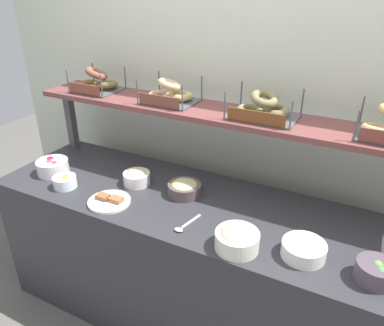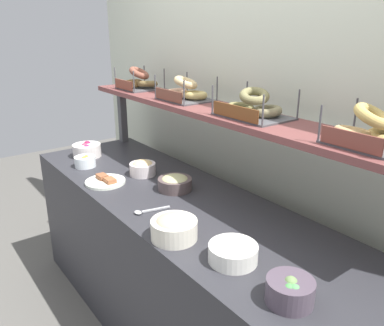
{
  "view_description": "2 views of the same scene",
  "coord_description": "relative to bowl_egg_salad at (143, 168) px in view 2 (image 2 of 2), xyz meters",
  "views": [
    {
      "loc": [
        0.76,
        -1.48,
        1.92
      ],
      "look_at": [
        -0.03,
        0.04,
        1.06
      ],
      "focal_mm": 34.64,
      "sensor_mm": 36.0,
      "label": 1
    },
    {
      "loc": [
        1.53,
        -1.05,
        1.69
      ],
      "look_at": [
        0.02,
        0.09,
        1.02
      ],
      "focal_mm": 36.51,
      "sensor_mm": 36.0,
      "label": 2
    }
  ],
  "objects": [
    {
      "name": "bowl_lox_spread",
      "position": [
        0.72,
        -0.27,
        0.01
      ],
      "size": [
        0.2,
        0.2,
        0.11
      ],
      "color": "silver",
      "rests_on": "deli_counter"
    },
    {
      "name": "serving_spoon_near_plate",
      "position": [
        0.44,
        -0.24,
        -0.04
      ],
      "size": [
        0.06,
        0.17,
        0.01
      ],
      "color": "#B7B7BC",
      "rests_on": "deli_counter"
    },
    {
      "name": "bowl_egg_salad",
      "position": [
        0.0,
        0.0,
        0.0
      ],
      "size": [
        0.15,
        0.15,
        0.09
      ],
      "color": "white",
      "rests_on": "deli_counter"
    },
    {
      "name": "bagel_basket_cinnamon_raisin",
      "position": [
        -0.44,
        0.25,
        0.44
      ],
      "size": [
        0.28,
        0.26,
        0.16
      ],
      "color": "#4C4C51",
      "rests_on": "upper_shelf"
    },
    {
      "name": "back_wall",
      "position": [
        0.38,
        0.53,
        0.31
      ],
      "size": [
        3.49,
        0.06,
        2.4
      ],
      "primitive_type": "cube",
      "color": "beige",
      "rests_on": "ground_plane"
    },
    {
      "name": "bowl_beet_salad",
      "position": [
        -0.53,
        -0.13,
        0.0
      ],
      "size": [
        0.19,
        0.19,
        0.1
      ],
      "color": "white",
      "rests_on": "deli_counter"
    },
    {
      "name": "bagel_basket_poppy",
      "position": [
        0.63,
        0.25,
        0.43
      ],
      "size": [
        0.34,
        0.26,
        0.14
      ],
      "color": "#4C4C51",
      "rests_on": "upper_shelf"
    },
    {
      "name": "upper_shelf",
      "position": [
        0.38,
        0.25,
        0.37
      ],
      "size": [
        2.25,
        0.32,
        0.03
      ],
      "primitive_type": "cube",
      "color": "brown",
      "rests_on": "shelf_riser_left"
    },
    {
      "name": "deli_counter",
      "position": [
        0.38,
        -0.02,
        -0.47
      ],
      "size": [
        2.29,
        0.7,
        0.85
      ],
      "primitive_type": "cube",
      "color": "#2D2D33",
      "rests_on": "ground_plane"
    },
    {
      "name": "bowl_cream_cheese",
      "position": [
        0.99,
        -0.19,
        -0.0
      ],
      "size": [
        0.19,
        0.19,
        0.09
      ],
      "color": "white",
      "rests_on": "deli_counter"
    },
    {
      "name": "bagel_basket_sesame",
      "position": [
        1.21,
        0.25,
        0.44
      ],
      "size": [
        0.27,
        0.26,
        0.16
      ],
      "color": "#4C4C51",
      "rests_on": "upper_shelf"
    },
    {
      "name": "bagel_basket_plain",
      "position": [
        0.08,
        0.25,
        0.43
      ],
      "size": [
        0.3,
        0.25,
        0.14
      ],
      "color": "#4C4C51",
      "rests_on": "upper_shelf"
    },
    {
      "name": "bowl_hummus",
      "position": [
        0.3,
        0.03,
        -0.0
      ],
      "size": [
        0.18,
        0.18,
        0.08
      ],
      "color": "#584847",
      "rests_on": "deli_counter"
    },
    {
      "name": "shelf_riser_left",
      "position": [
        -0.71,
        0.25,
        0.16
      ],
      "size": [
        0.05,
        0.05,
        0.4
      ],
      "primitive_type": "cube",
      "color": "#4C4C51",
      "rests_on": "deli_counter"
    },
    {
      "name": "bowl_fruit_salad",
      "position": [
        -0.34,
        -0.22,
        -0.01
      ],
      "size": [
        0.13,
        0.13,
        0.07
      ],
      "color": "white",
      "rests_on": "deli_counter"
    },
    {
      "name": "serving_plate_white",
      "position": [
        -0.01,
        -0.23,
        -0.03
      ],
      "size": [
        0.22,
        0.22,
        0.04
      ],
      "color": "white",
      "rests_on": "deli_counter"
    },
    {
      "name": "bowl_veggie_mix",
      "position": [
        1.27,
        -0.2,
        -0.0
      ],
      "size": [
        0.16,
        0.16,
        0.09
      ],
      "color": "#534754",
      "rests_on": "deli_counter"
    }
  ]
}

